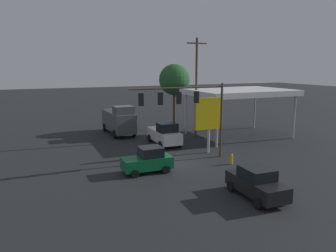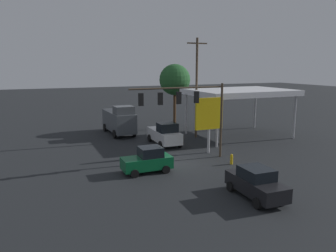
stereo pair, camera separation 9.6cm
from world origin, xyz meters
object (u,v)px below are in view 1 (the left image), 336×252
Objects in this scene: traffic_signal_assembly at (186,103)px; street_tree at (174,80)px; sedan_far at (256,183)px; price_sign at (209,115)px; delivery_truck at (119,120)px; pickup_parked at (165,134)px; fire_hydrant at (232,159)px; utility_pole at (196,86)px; hatchback_crossing at (148,160)px.

street_tree is at bearing -110.64° from traffic_signal_assembly.
street_tree is (-4.77, -22.85, 5.32)m from sedan_far.
price_sign is 0.76× the size of delivery_truck.
pickup_parked is 8.85m from fire_hydrant.
utility_pole is at bearing -123.19° from traffic_signal_assembly.
utility_pole is 11.92m from fire_hydrant.
traffic_signal_assembly is 0.77× the size of utility_pole.
street_tree is (-4.68, -7.90, 5.16)m from pickup_parked.
traffic_signal_assembly is 15.01m from street_tree.
hatchback_crossing reaches higher than fire_hydrant.
street_tree is (-0.01, -5.95, 0.44)m from utility_pole.
fire_hydrant is (2.16, 10.41, -5.39)m from utility_pole.
traffic_signal_assembly reaches higher than hatchback_crossing.
pickup_parked is (-2.93, 7.06, -0.58)m from delivery_truck.
traffic_signal_assembly is 9.75m from sedan_far.
utility_pole is 7.14m from price_sign.
sedan_far is at bearing 78.22° from street_tree.
delivery_truck is at bearing -170.59° from sedan_far.
traffic_signal_assembly is 6.01m from fire_hydrant.
delivery_truck is (7.61, -5.11, -4.13)m from utility_pole.
fire_hydrant is at bearing 142.70° from traffic_signal_assembly.
street_tree is at bearing -120.52° from hatchback_crossing.
street_tree is at bearing -90.11° from utility_pole.
price_sign is 1.16× the size of sedan_far.
traffic_signal_assembly is at bearing -158.33° from hatchback_crossing.
utility_pole is at bearing 166.31° from sedan_far.
sedan_far is (0.08, 14.95, -0.16)m from pickup_parked.
utility_pole is 12.58× the size of fire_hydrant.
utility_pole reaches higher than street_tree.
hatchback_crossing is 18.88m from street_tree.
delivery_truck is 8.93m from street_tree.
hatchback_crossing is at bearing -6.41° from fire_hydrant.
street_tree is at bearing -97.55° from fire_hydrant.
hatchback_crossing reaches higher than sedan_far.
hatchback_crossing is (9.26, 9.61, -4.88)m from utility_pole.
hatchback_crossing is 0.85× the size of sedan_far.
price_sign is at bearing 80.42° from street_tree.
traffic_signal_assembly is at bearing -174.69° from sedan_far.
traffic_signal_assembly reaches higher than pickup_parked.
street_tree reaches higher than delivery_truck.
delivery_truck is at bearing -33.90° from utility_pole.
price_sign reaches higher than delivery_truck.
fire_hydrant is at bearing 17.55° from delivery_truck.
fire_hydrant is (-2.51, 8.46, -0.67)m from pickup_parked.
pickup_parked is at bearing -178.29° from sedan_far.
hatchback_crossing is (7.18, 3.16, -2.63)m from price_sign.
fire_hydrant is (-7.10, 0.80, -0.51)m from hatchback_crossing.
fire_hydrant is at bearing 78.29° from utility_pole.
pickup_parked is 14.95m from sedan_far.
sedan_far is at bearing 0.79° from pickup_parked.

